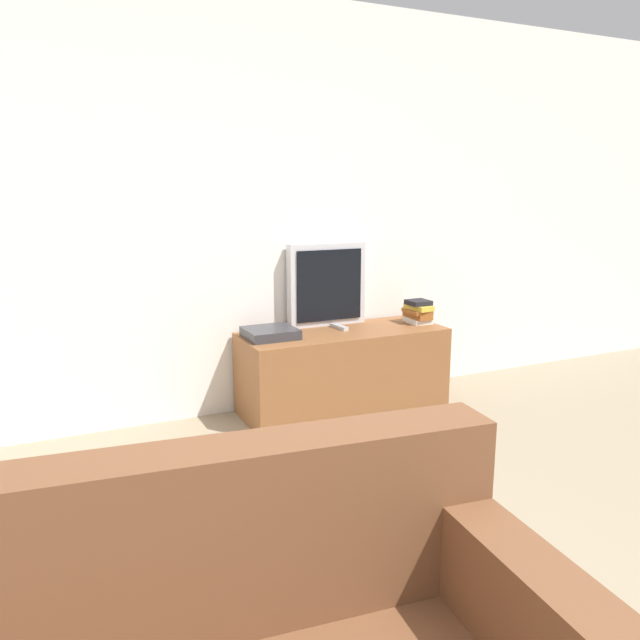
# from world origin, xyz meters

# --- Properties ---
(wall_back) EXTENTS (9.00, 0.06, 2.60)m
(wall_back) POSITION_xyz_m (0.00, 3.03, 1.30)
(wall_back) COLOR white
(wall_back) RESTS_ON ground_plane
(tv_stand) EXTENTS (1.34, 0.51, 0.54)m
(tv_stand) POSITION_xyz_m (0.85, 2.73, 0.27)
(tv_stand) COLOR brown
(tv_stand) RESTS_ON ground_plane
(television) EXTENTS (0.54, 0.09, 0.55)m
(television) POSITION_xyz_m (0.83, 2.94, 0.81)
(television) COLOR silver
(television) RESTS_ON tv_stand
(book_stack) EXTENTS (0.15, 0.23, 0.16)m
(book_stack) POSITION_xyz_m (1.42, 2.73, 0.61)
(book_stack) COLOR silver
(book_stack) RESTS_ON tv_stand
(remote_on_stand) EXTENTS (0.06, 0.17, 0.02)m
(remote_on_stand) POSITION_xyz_m (0.85, 2.79, 0.55)
(remote_on_stand) COLOR #B7B7B7
(remote_on_stand) RESTS_ON tv_stand
(set_top_box) EXTENTS (0.31, 0.29, 0.06)m
(set_top_box) POSITION_xyz_m (0.35, 2.75, 0.56)
(set_top_box) COLOR #333338
(set_top_box) RESTS_ON tv_stand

